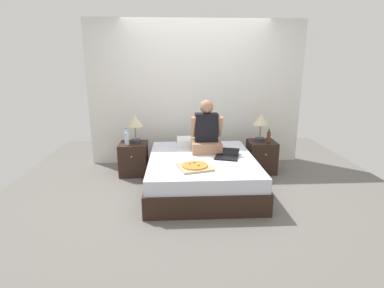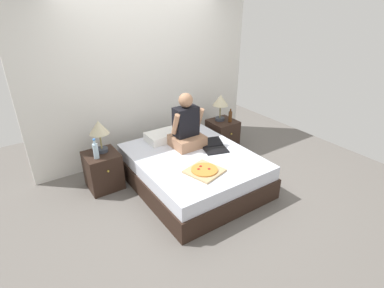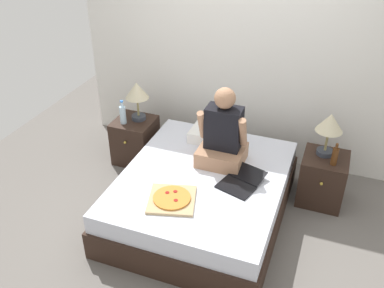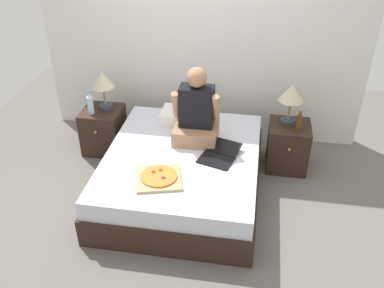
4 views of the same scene
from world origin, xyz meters
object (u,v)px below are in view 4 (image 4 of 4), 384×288
object	(u,v)px
person_seated	(196,114)
laptop	(219,156)
bed	(182,173)
lamp_on_left_nightstand	(103,82)
nightstand_left	(104,130)
water_bottle	(90,104)
nightstand_right	(288,146)
lamp_on_right_nightstand	(291,96)
beer_bottle	(299,123)
pizza_box	(159,177)

from	to	relation	value
person_seated	laptop	bearing A→B (deg)	-49.09
bed	lamp_on_left_nightstand	distance (m)	1.38
nightstand_left	water_bottle	bearing A→B (deg)	-131.65
nightstand_right	lamp_on_right_nightstand	size ratio (longest dim) A/B	1.16
lamp_on_right_nightstand	beer_bottle	xyz separation A→B (m)	(0.10, -0.15, -0.23)
pizza_box	lamp_on_right_nightstand	bearing A→B (deg)	44.58
laptop	pizza_box	bearing A→B (deg)	-138.69
bed	nightstand_right	bearing A→B (deg)	31.29
bed	person_seated	xyz separation A→B (m)	(0.09, 0.29, 0.53)
water_bottle	person_seated	world-z (taller)	person_seated
beer_bottle	laptop	world-z (taller)	beer_bottle
lamp_on_left_nightstand	lamp_on_right_nightstand	size ratio (longest dim) A/B	1.00
laptop	person_seated	bearing A→B (deg)	130.91
nightstand_left	person_seated	distance (m)	1.31
bed	lamp_on_right_nightstand	size ratio (longest dim) A/B	4.11
water_bottle	lamp_on_right_nightstand	bearing A→B (deg)	3.69
bed	nightstand_left	size ratio (longest dim) A/B	3.53
nightstand_left	lamp_on_right_nightstand	xyz separation A→B (m)	(2.09, 0.05, 0.59)
nightstand_right	beer_bottle	bearing A→B (deg)	-54.99
water_bottle	laptop	size ratio (longest dim) A/B	0.56
nightstand_left	nightstand_right	world-z (taller)	same
bed	laptop	xyz separation A→B (m)	(0.36, -0.02, 0.26)
nightstand_left	lamp_on_right_nightstand	size ratio (longest dim) A/B	1.16
laptop	nightstand_right	bearing A→B (deg)	43.43
pizza_box	laptop	bearing A→B (deg)	41.31
laptop	lamp_on_left_nightstand	bearing A→B (deg)	152.76
water_bottle	pizza_box	bearing A→B (deg)	-44.77
person_seated	pizza_box	size ratio (longest dim) A/B	1.59
bed	pizza_box	distance (m)	0.53
lamp_on_left_nightstand	nightstand_right	bearing A→B (deg)	-1.38
water_bottle	person_seated	distance (m)	1.27
water_bottle	beer_bottle	world-z (taller)	water_bottle
nightstand_left	laptop	distance (m)	1.59
lamp_on_left_nightstand	nightstand_left	bearing A→B (deg)	-128.62
nightstand_right	pizza_box	xyz separation A→B (m)	(-1.19, -1.09, 0.23)
nightstand_right	lamp_on_right_nightstand	world-z (taller)	lamp_on_right_nightstand
nightstand_right	beer_bottle	distance (m)	0.38
beer_bottle	laptop	xyz separation A→B (m)	(-0.77, -0.56, -0.13)
nightstand_right	laptop	size ratio (longest dim) A/B	1.07
lamp_on_left_nightstand	laptop	xyz separation A→B (m)	(1.38, -0.71, -0.36)
bed	lamp_on_right_nightstand	distance (m)	1.39
lamp_on_left_nightstand	pizza_box	distance (m)	1.49
water_bottle	bed	bearing A→B (deg)	-25.93
lamp_on_right_nightstand	laptop	world-z (taller)	lamp_on_right_nightstand
nightstand_right	laptop	bearing A→B (deg)	-136.57
nightstand_right	bed	bearing A→B (deg)	-148.71
lamp_on_right_nightstand	pizza_box	bearing A→B (deg)	-135.42
lamp_on_right_nightstand	nightstand_left	bearing A→B (deg)	-178.63
lamp_on_right_nightstand	pizza_box	distance (m)	1.67
nightstand_left	person_seated	bearing A→B (deg)	-16.95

